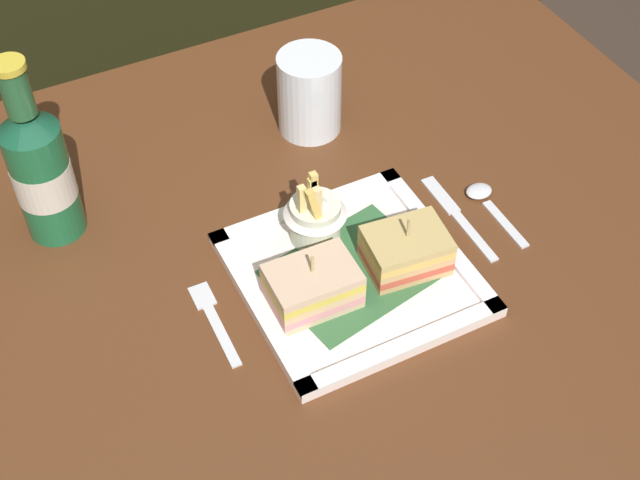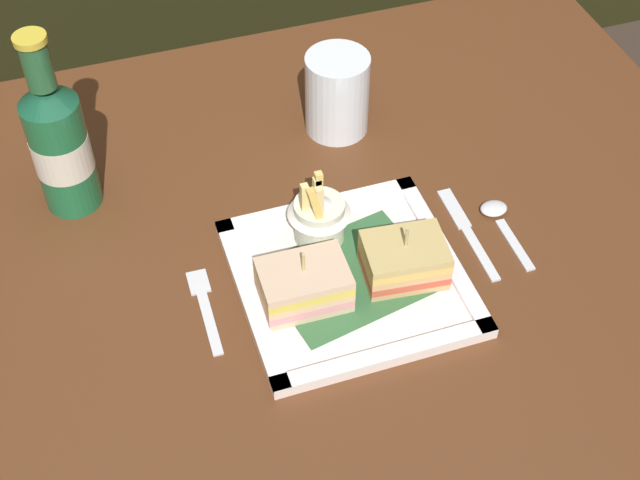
# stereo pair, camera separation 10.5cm
# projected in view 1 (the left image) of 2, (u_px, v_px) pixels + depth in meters

# --- Properties ---
(dining_table) EXTENTS (1.20, 0.89, 0.75)m
(dining_table) POSITION_uv_depth(u_px,v_px,m) (292.00, 320.00, 1.20)
(dining_table) COLOR #542E17
(dining_table) RESTS_ON ground_plane
(square_plate) EXTENTS (0.26, 0.26, 0.02)m
(square_plate) POSITION_uv_depth(u_px,v_px,m) (352.00, 274.00, 1.06)
(square_plate) COLOR white
(square_plate) RESTS_ON dining_table
(sandwich_half_left) EXTENTS (0.10, 0.07, 0.08)m
(sandwich_half_left) POSITION_uv_depth(u_px,v_px,m) (313.00, 286.00, 1.01)
(sandwich_half_left) COLOR #D8B48B
(sandwich_half_left) RESTS_ON square_plate
(sandwich_half_right) EXTENTS (0.10, 0.08, 0.08)m
(sandwich_half_right) POSITION_uv_depth(u_px,v_px,m) (406.00, 251.00, 1.04)
(sandwich_half_right) COLOR tan
(sandwich_half_right) RESTS_ON square_plate
(fries_cup) EXTENTS (0.08, 0.08, 0.10)m
(fries_cup) POSITION_uv_depth(u_px,v_px,m) (315.00, 214.00, 1.06)
(fries_cup) COLOR silver
(fries_cup) RESTS_ON square_plate
(beer_bottle) EXTENTS (0.07, 0.07, 0.25)m
(beer_bottle) POSITION_uv_depth(u_px,v_px,m) (41.00, 170.00, 1.05)
(beer_bottle) COLOR #1B6035
(beer_bottle) RESTS_ON dining_table
(water_glass) EXTENTS (0.09, 0.09, 0.12)m
(water_glass) POSITION_uv_depth(u_px,v_px,m) (309.00, 98.00, 1.21)
(water_glass) COLOR silver
(water_glass) RESTS_ON dining_table
(fork) EXTENTS (0.02, 0.13, 0.00)m
(fork) POSITION_uv_depth(u_px,v_px,m) (213.00, 318.00, 1.02)
(fork) COLOR silver
(fork) RESTS_ON dining_table
(knife) EXTENTS (0.02, 0.16, 0.00)m
(knife) POSITION_uv_depth(u_px,v_px,m) (456.00, 214.00, 1.13)
(knife) COLOR silver
(knife) RESTS_ON dining_table
(spoon) EXTENTS (0.04, 0.12, 0.01)m
(spoon) POSITION_uv_depth(u_px,v_px,m) (485.00, 199.00, 1.15)
(spoon) COLOR silver
(spoon) RESTS_ON dining_table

